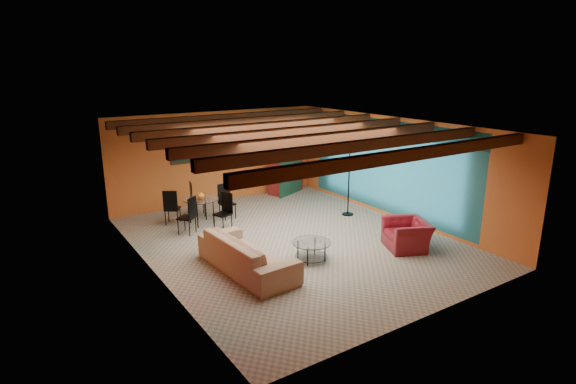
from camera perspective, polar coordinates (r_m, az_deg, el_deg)
room at (r=10.34m, az=0.27°, el=6.37°), size 6.52×8.01×2.71m
sofa at (r=9.31m, az=-5.08°, el=-7.59°), size 1.11×2.51×0.72m
armchair at (r=10.70m, az=14.50°, el=-5.11°), size 1.21×1.28×0.65m
coffee_table at (r=9.79m, az=2.91°, el=-7.30°), size 0.91×0.91×0.43m
dining_table at (r=12.08m, az=-10.67°, el=-1.77°), size 1.89×1.89×0.94m
armoire at (r=14.72m, az=-0.30°, el=3.83°), size 1.30×0.99×2.05m
floor_lamp at (r=12.57m, az=7.54°, el=1.40°), size 0.51×0.51×1.94m
ceiling_fan at (r=10.25m, az=0.62°, el=6.28°), size 1.50×1.50×0.44m
painting at (r=13.45m, az=-12.12°, el=5.08°), size 1.05×0.03×0.65m
potted_plant at (r=14.52m, az=-0.31°, el=8.72°), size 0.52×0.48×0.48m
vase at (r=11.93m, az=-10.81°, el=0.84°), size 0.25×0.25×0.20m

